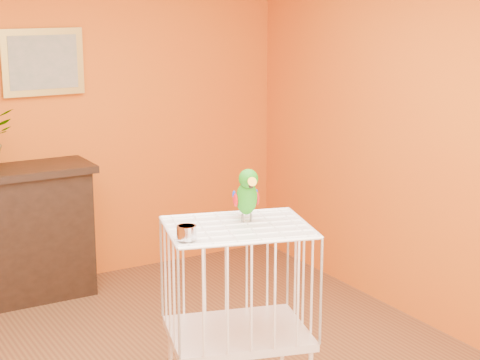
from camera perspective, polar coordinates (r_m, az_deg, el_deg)
room_shell at (r=4.18m, az=-4.96°, el=3.83°), size 4.50×4.50×4.50m
console_cabinet at (r=6.16m, az=-16.55°, el=-3.90°), size 1.36×0.49×1.01m
framed_picture at (r=6.23m, az=-13.84°, el=8.14°), size 0.62×0.04×0.50m
birdcage at (r=4.26m, az=-0.15°, el=-10.14°), size 0.84×0.72×1.10m
feed_cup at (r=3.86m, az=-3.82°, el=-3.74°), size 0.10×0.10×0.07m
parrot at (r=4.13m, az=0.48°, el=-1.01°), size 0.15×0.26×0.29m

